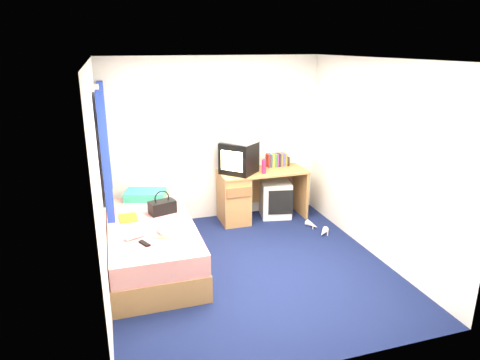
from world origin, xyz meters
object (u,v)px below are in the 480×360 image
object	(u,v)px
crt_tv	(239,158)
vcr	(239,139)
pink_water_bottle	(264,167)
picture_frame	(288,161)
desk	(245,194)
handbag	(162,207)
colour_swatch_fan	(163,237)
pillow	(145,195)
storage_cube	(275,199)
bed	(152,244)
aerosol_can	(257,165)
magazine	(128,218)
towel	(173,228)
white_heels	(318,228)
remote_control	(145,243)
water_bottle	(135,235)

from	to	relation	value
crt_tv	vcr	xyz separation A→B (m)	(0.00, 0.00, 0.27)
crt_tv	pink_water_bottle	world-z (taller)	crt_tv
vcr	picture_frame	distance (m)	0.95
desk	handbag	distance (m)	1.51
pink_water_bottle	colour_swatch_fan	xyz separation A→B (m)	(-1.64, -1.30, -0.30)
pillow	storage_cube	world-z (taller)	pillow
bed	crt_tv	bearing A→B (deg)	35.69
aerosol_can	colour_swatch_fan	distance (m)	2.16
vcr	magazine	bearing A→B (deg)	-104.88
bed	magazine	xyz separation A→B (m)	(-0.24, 0.23, 0.28)
desk	vcr	bearing A→B (deg)	177.45
vcr	towel	distance (m)	1.89
towel	magazine	bearing A→B (deg)	129.60
storage_cube	magazine	size ratio (longest dim) A/B	1.96
bed	white_heels	xyz separation A→B (m)	(2.35, 0.28, -0.23)
vcr	white_heels	size ratio (longest dim) A/B	0.91
magazine	handbag	bearing A→B (deg)	7.07
remote_control	white_heels	bearing A→B (deg)	-7.92
colour_swatch_fan	magazine	bearing A→B (deg)	116.52
towel	white_heels	xyz separation A→B (m)	(2.13, 0.60, -0.55)
storage_cube	remote_control	world-z (taller)	remote_control
picture_frame	aerosol_can	bearing A→B (deg)	-166.48
handbag	remote_control	distance (m)	0.87
pillow	crt_tv	distance (m)	1.43
storage_cube	colour_swatch_fan	distance (m)	2.40
desk	colour_swatch_fan	xyz separation A→B (m)	(-1.39, -1.44, 0.14)
magazine	remote_control	world-z (taller)	remote_control
storage_cube	crt_tv	size ratio (longest dim) A/B	0.89
vcr	aerosol_can	bearing A→B (deg)	50.55
colour_swatch_fan	remote_control	world-z (taller)	remote_control
pillow	desk	xyz separation A→B (m)	(1.46, 0.14, -0.19)
pink_water_bottle	pillow	bearing A→B (deg)	-179.92
towel	magazine	distance (m)	0.71
remote_control	white_heels	size ratio (longest dim) A/B	0.32
crt_tv	water_bottle	xyz separation A→B (m)	(-1.59, -1.37, -0.40)
crt_tv	colour_swatch_fan	world-z (taller)	crt_tv
desk	handbag	world-z (taller)	handbag
bed	pink_water_bottle	size ratio (longest dim) A/B	10.28
pink_water_bottle	towel	bearing A→B (deg)	-142.02
vcr	handbag	bearing A→B (deg)	-99.51
aerosol_can	white_heels	bearing A→B (deg)	-47.08
water_bottle	remote_control	world-z (taller)	water_bottle
pillow	magazine	world-z (taller)	pillow
pillow	crt_tv	bearing A→B (deg)	5.92
colour_swatch_fan	water_bottle	bearing A→B (deg)	166.31
handbag	white_heels	bearing A→B (deg)	-16.40
pink_water_bottle	remote_control	bearing A→B (deg)	-142.85
desk	aerosol_can	xyz separation A→B (m)	(0.19, 0.01, 0.43)
bed	colour_swatch_fan	size ratio (longest dim) A/B	9.09
storage_cube	vcr	xyz separation A→B (m)	(-0.59, -0.01, 0.97)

